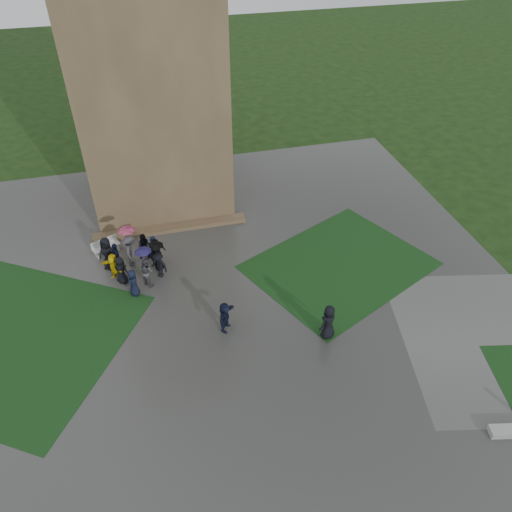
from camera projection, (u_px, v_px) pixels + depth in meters
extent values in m
plane|color=black|center=(199.00, 368.00, 21.66)|extent=(120.00, 120.00, 0.00)
cube|color=#333331|center=(192.00, 334.00, 23.16)|extent=(34.00, 34.00, 0.02)
cube|color=black|center=(3.00, 336.00, 23.04)|extent=(14.10, 13.46, 0.01)
cube|color=black|center=(339.00, 265.00, 27.04)|extent=(11.12, 10.15, 0.01)
cube|color=brown|center=(144.00, 51.00, 27.34)|extent=(8.00, 8.00, 18.00)
cube|color=brown|center=(170.00, 228.00, 29.58)|extent=(9.00, 0.80, 0.22)
cube|color=beige|center=(106.00, 247.00, 27.59)|extent=(1.56, 1.03, 0.06)
cube|color=beige|center=(97.00, 254.00, 27.44)|extent=(0.24, 0.40, 0.42)
cube|color=beige|center=(117.00, 246.00, 28.02)|extent=(0.24, 0.40, 0.42)
cube|color=beige|center=(104.00, 242.00, 27.58)|extent=(1.40, 0.66, 0.40)
imported|color=black|center=(157.00, 254.00, 26.26)|extent=(1.29, 1.13, 1.92)
imported|color=black|center=(154.00, 252.00, 26.44)|extent=(0.82, 0.72, 1.88)
imported|color=black|center=(145.00, 247.00, 27.05)|extent=(0.82, 0.54, 1.57)
imported|color=#46464B|center=(130.00, 251.00, 26.54)|extent=(0.71, 1.25, 1.87)
imported|color=black|center=(116.00, 257.00, 26.32)|extent=(0.72, 1.05, 1.65)
imported|color=black|center=(107.00, 253.00, 26.28)|extent=(1.15, 1.07, 1.95)
imported|color=gold|center=(114.00, 267.00, 25.74)|extent=(1.40, 1.39, 1.57)
imported|color=black|center=(121.00, 270.00, 25.50)|extent=(0.95, 0.90, 1.60)
imported|color=black|center=(133.00, 283.00, 24.79)|extent=(0.57, 0.79, 1.54)
imported|color=#46464B|center=(147.00, 272.00, 25.39)|extent=(0.85, 0.90, 1.63)
imported|color=black|center=(159.00, 265.00, 25.87)|extent=(1.07, 1.02, 1.51)
imported|color=#DE5B8E|center=(127.00, 233.00, 25.80)|extent=(0.85, 0.85, 0.75)
imported|color=#3A2F82|center=(143.00, 254.00, 24.65)|extent=(0.81, 0.81, 0.71)
imported|color=black|center=(156.00, 248.00, 25.14)|extent=(0.73, 0.73, 0.64)
imported|color=black|center=(225.00, 317.00, 22.92)|extent=(1.22, 1.55, 1.60)
imported|color=black|center=(328.00, 322.00, 22.51)|extent=(1.08, 0.96, 1.83)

